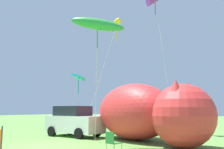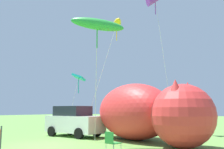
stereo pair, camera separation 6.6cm
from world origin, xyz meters
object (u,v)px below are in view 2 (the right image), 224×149
folding_chair (112,141)px  kite_green_fish (97,25)px  inflatable_cat (144,114)px  parked_car (74,121)px  kite_teal_diamond (79,78)px  kite_yellow_hero (117,25)px

folding_chair → kite_green_fish: 6.22m
folding_chair → inflatable_cat: bearing=21.0°
inflatable_cat → kite_green_fish: (-1.08, -2.89, 4.73)m
parked_car → kite_teal_diamond: bearing=129.6°
parked_car → inflatable_cat: bearing=5.3°
parked_car → kite_green_fish: bearing=-30.8°
parked_car → kite_green_fish: size_ratio=0.59×
parked_car → kite_yellow_hero: (1.09, 3.39, 7.46)m
kite_yellow_hero → kite_teal_diamond: bearing=-158.2°
kite_yellow_hero → parked_car: bearing=-107.8°
folding_chair → kite_teal_diamond: 10.49m
parked_car → inflatable_cat: 5.19m
kite_yellow_hero → kite_teal_diamond: kite_yellow_hero is taller
inflatable_cat → parked_car: bearing=-152.7°
kite_green_fish → kite_teal_diamond: kite_green_fish is taller
parked_car → inflatable_cat: inflatable_cat is taller
inflatable_cat → kite_green_fish: size_ratio=1.24×
folding_chair → inflatable_cat: size_ratio=0.10×
folding_chair → inflatable_cat: 4.36m
kite_teal_diamond → kite_yellow_hero: bearing=21.8°
folding_chair → inflatable_cat: inflatable_cat is taller
kite_yellow_hero → kite_teal_diamond: 5.23m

